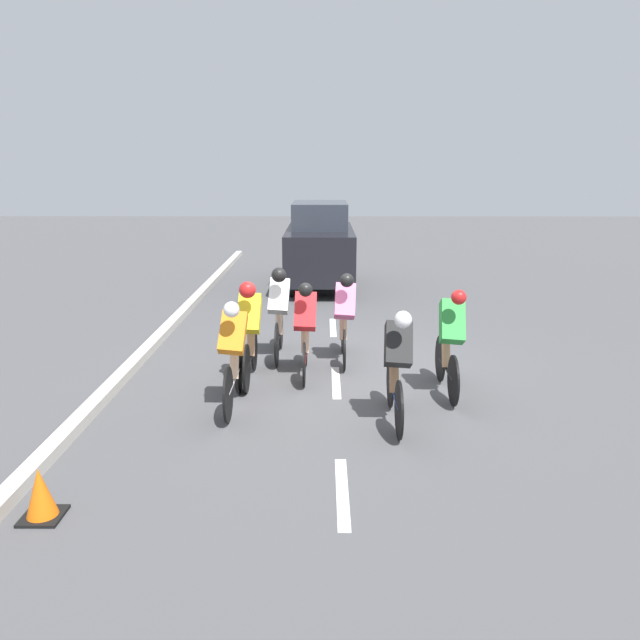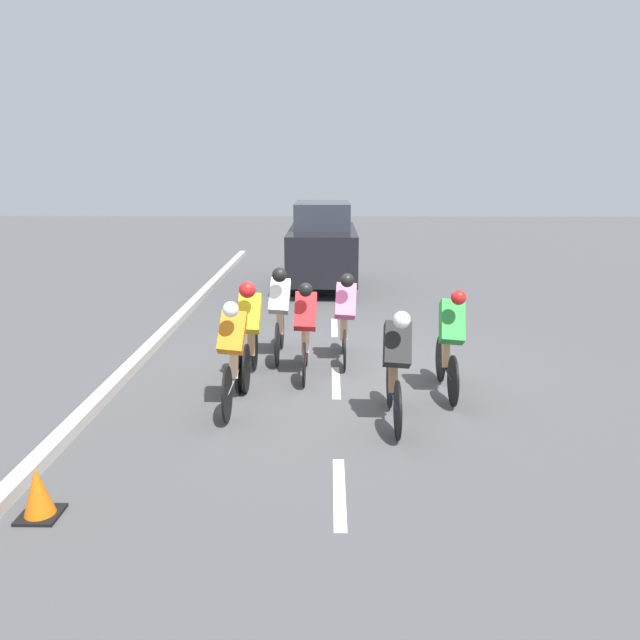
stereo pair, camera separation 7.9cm
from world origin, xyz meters
TOP-DOWN VIEW (x-y plane):
  - ground_plane at (0.00, 0.00)m, footprint 60.00×60.00m
  - lane_stripe_near at (0.00, 3.63)m, footprint 0.12×1.40m
  - lane_stripe_mid at (0.00, 0.43)m, footprint 0.12×1.40m
  - lane_stripe_far at (0.00, -2.77)m, footprint 0.12×1.40m
  - curb at (3.20, 0.43)m, footprint 0.20×26.85m
  - cyclist_pink at (-0.15, -0.56)m, footprint 0.35×1.63m
  - cyclist_white at (0.92, -0.78)m, footprint 0.36×1.71m
  - cyclist_black at (-0.71, 1.93)m, footprint 0.36×1.70m
  - cyclist_red at (0.46, 0.16)m, footprint 0.34×1.62m
  - cyclist_green at (-1.56, 0.90)m, footprint 0.37×1.66m
  - cyclist_yellow at (1.26, 0.42)m, footprint 0.34×1.69m
  - cyclist_orange at (1.36, 1.44)m, footprint 0.37×1.73m
  - support_car at (0.29, -7.04)m, footprint 1.70×3.99m
  - traffic_cone at (2.75, 4.10)m, footprint 0.36×0.36m

SIDE VIEW (x-z plane):
  - ground_plane at x=0.00m, z-range 0.00..0.00m
  - lane_stripe_near at x=0.00m, z-range 0.00..0.01m
  - lane_stripe_mid at x=0.00m, z-range 0.00..0.01m
  - lane_stripe_far at x=0.00m, z-range 0.00..0.01m
  - curb at x=3.20m, z-range 0.00..0.14m
  - traffic_cone at x=2.75m, z-range -0.01..0.48m
  - cyclist_orange at x=1.36m, z-range 0.02..1.51m
  - cyclist_black at x=-0.71m, z-range 0.02..1.52m
  - cyclist_red at x=0.46m, z-range 0.03..1.53m
  - cyclist_pink at x=-0.15m, z-range 0.04..1.55m
  - cyclist_green at x=-1.56m, z-range 0.02..1.57m
  - cyclist_yellow at x=1.26m, z-range 0.04..1.60m
  - cyclist_white at x=0.92m, z-range 0.04..1.60m
  - support_car at x=0.29m, z-range 0.00..2.19m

